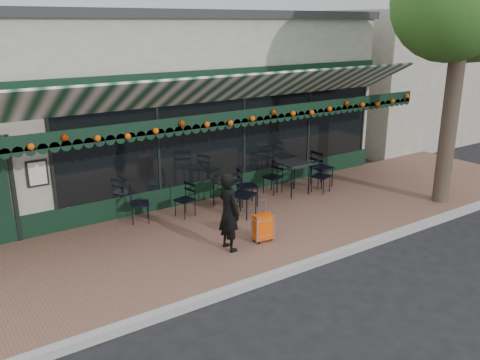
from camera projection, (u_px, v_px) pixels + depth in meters
ground at (303, 267)px, 9.58m from camera, size 80.00×80.00×0.00m
sidewalk at (243, 229)px, 11.13m from camera, size 18.00×4.00×0.15m
curb at (306, 265)px, 9.49m from camera, size 18.00×0.16×0.15m
restaurant_building at (131, 98)px, 15.07m from camera, size 12.00×9.60×4.50m
neighbor_building_right at (409, 70)px, 22.18m from camera, size 12.00×8.00×4.80m
woman at (229, 212)px, 9.76m from camera, size 0.38×0.57×1.56m
suitcase at (263, 227)px, 10.26m from camera, size 0.42×0.27×0.89m
cafe_table_a at (293, 165)px, 12.98m from camera, size 0.69×0.69×0.85m
cafe_table_b at (226, 183)px, 12.10m from camera, size 0.54×0.54×0.66m
chair_a_left at (273, 177)px, 13.14m from camera, size 0.51×0.51×0.84m
chair_a_right at (322, 168)px, 13.70m from camera, size 0.53×0.53×1.00m
chair_a_front at (321, 177)px, 13.21m from camera, size 0.53×0.53×0.84m
chair_b_left at (185, 200)px, 11.55m from camera, size 0.47×0.47×0.78m
chair_b_right at (247, 187)px, 12.27m from camera, size 0.58×0.58×0.93m
chair_b_front at (244, 195)px, 11.55m from camera, size 0.67×0.67×1.01m
chair_solo at (140, 204)px, 11.23m from camera, size 0.54×0.54×0.84m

